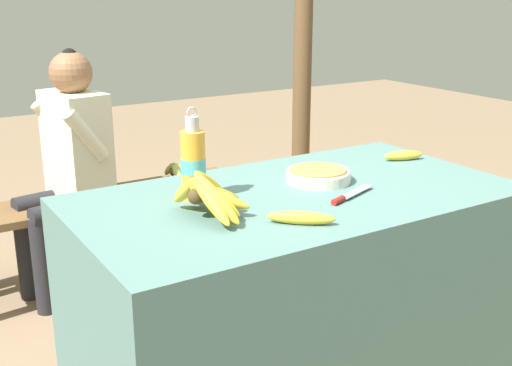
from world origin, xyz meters
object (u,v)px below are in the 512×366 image
loose_banana_side (403,155)px  loose_banana_front (301,218)px  seated_vendor (69,157)px  serving_bowl (318,175)px  knife (347,196)px  support_post_far (303,34)px  wooden_bench (100,211)px  banana_bunch_green (179,172)px  banana_bunch_ripe (208,194)px  water_bottle (193,163)px

loose_banana_side → loose_banana_front: bearing=-154.5°
seated_vendor → loose_banana_side: bearing=119.3°
serving_bowl → knife: serving_bowl is taller
serving_bowl → support_post_far: support_post_far is taller
loose_banana_front → seated_vendor: (-0.21, 1.52, -0.14)m
wooden_bench → banana_bunch_green: bearing=-0.1°
banana_bunch_ripe → wooden_bench: banana_bunch_ripe is taller
water_bottle → loose_banana_front: 0.40m
wooden_bench → support_post_far: 1.54m
water_bottle → support_post_far: 1.96m
loose_banana_side → banana_bunch_green: (-0.36, 1.22, -0.31)m
banana_bunch_ripe → knife: bearing=-11.8°
banana_bunch_green → support_post_far: 1.11m
knife → banana_bunch_green: bearing=65.2°
seated_vendor → support_post_far: (1.45, 0.19, 0.49)m
water_bottle → wooden_bench: size_ratio=0.20×
seated_vendor → support_post_far: size_ratio=0.50×
wooden_bench → support_post_far: size_ratio=0.63×
serving_bowl → seated_vendor: seated_vendor is taller
serving_bowl → banana_bunch_green: 1.30m
loose_banana_front → support_post_far: support_post_far is taller
water_bottle → loose_banana_side: 0.88m
seated_vendor → support_post_far: bearing=178.2°
loose_banana_side → wooden_bench: 1.52m
loose_banana_side → banana_bunch_green: loose_banana_side is taller
banana_bunch_green → support_post_far: support_post_far is taller
water_bottle → knife: 0.48m
water_bottle → banana_bunch_green: bearing=67.0°
loose_banana_front → loose_banana_side: size_ratio=1.08×
loose_banana_side → knife: (-0.48, -0.25, -0.01)m
knife → water_bottle: bearing=127.0°
banana_bunch_ripe → loose_banana_side: 0.93m
banana_bunch_ripe → knife: (0.43, -0.09, -0.06)m
banana_bunch_ripe → knife: size_ratio=1.44×
loose_banana_front → banana_bunch_green: bearing=77.0°
serving_bowl → banana_bunch_green: size_ratio=0.83×
loose_banana_front → loose_banana_side: (0.73, 0.35, 0.00)m
serving_bowl → loose_banana_side: 0.44m
banana_bunch_ripe → banana_bunch_green: 1.52m
serving_bowl → loose_banana_front: bearing=-133.9°
seated_vendor → banana_bunch_green: (0.57, 0.04, -0.17)m
loose_banana_front → knife: bearing=22.1°
wooden_bench → seated_vendor: 0.34m
loose_banana_side → knife: loose_banana_side is taller
loose_banana_side → banana_bunch_ripe: bearing=-170.3°
serving_bowl → loose_banana_side: size_ratio=1.38×
serving_bowl → banana_bunch_green: bearing=86.6°
knife → serving_bowl: bearing=58.3°
loose_banana_side → water_bottle: bearing=179.5°
loose_banana_front → banana_bunch_green: loose_banana_front is taller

